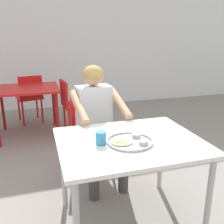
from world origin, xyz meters
TOP-DOWN VIEW (x-y plane):
  - ground_plane at (0.00, 0.00)m, footprint 12.00×12.00m
  - back_wall at (0.00, 3.75)m, footprint 12.00×0.12m
  - table_foreground at (0.03, -0.03)m, footprint 1.06×0.84m
  - thali_tray at (0.02, -0.08)m, footprint 0.34×0.34m
  - drinking_cup at (-0.19, -0.05)m, footprint 0.08×0.08m
  - chair_foreground at (-0.07, 0.89)m, footprint 0.44×0.45m
  - diner_foreground at (-0.05, 0.66)m, footprint 0.53×0.58m
  - table_background_red at (-0.75, 2.19)m, footprint 0.92×0.82m
  - chair_red_right at (-0.11, 2.15)m, footprint 0.43×0.47m
  - chair_red_far at (-0.72, 2.76)m, footprint 0.49×0.52m

SIDE VIEW (x-z plane):
  - ground_plane at x=0.00m, z-range -0.05..0.00m
  - chair_red_right at x=-0.11m, z-range 0.08..0.90m
  - chair_red_far at x=-0.72m, z-range 0.08..0.92m
  - chair_foreground at x=-0.07m, z-range 0.07..0.95m
  - table_foreground at x=0.03m, z-range 0.29..1.01m
  - table_background_red at x=-0.75m, z-range 0.28..1.02m
  - diner_foreground at x=-0.05m, z-range 0.12..1.32m
  - thali_tray at x=0.02m, z-range 0.72..0.76m
  - drinking_cup at x=-0.19m, z-range 0.73..0.83m
  - back_wall at x=0.00m, z-range 0.00..3.40m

